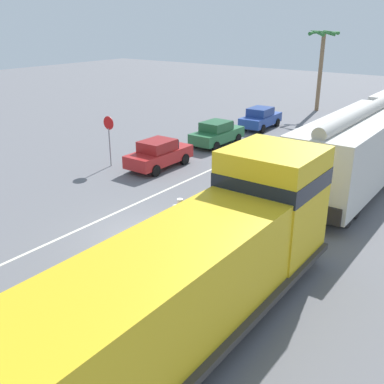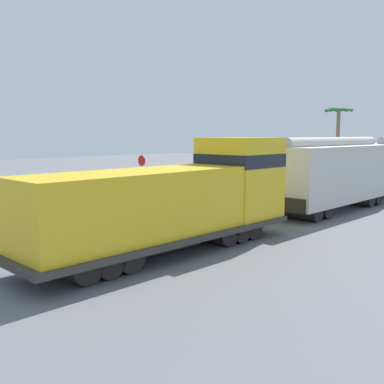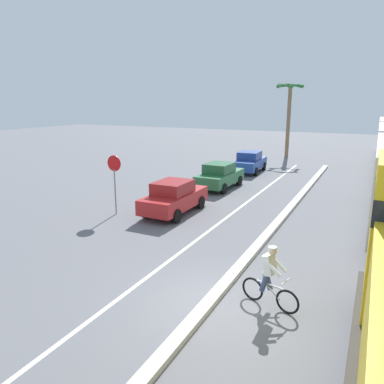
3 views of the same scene
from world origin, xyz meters
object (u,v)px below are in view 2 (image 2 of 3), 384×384
parked_car_red (180,186)px  parked_car_blue (278,174)px  locomotive (181,202)px  parked_car_green (235,179)px  stop_sign (142,167)px  palm_tree_near (338,125)px  cyclist (178,207)px  hopper_car_lead (333,174)px

parked_car_red → parked_car_blue: 12.11m
locomotive → parked_car_blue: locomotive is taller
parked_car_red → parked_car_green: (-0.04, 6.01, 0.00)m
parked_car_red → locomotive: bearing=-44.2°
parked_car_blue → stop_sign: bearing=-100.3°
parked_car_green → stop_sign: size_ratio=1.47×
parked_car_blue → stop_sign: stop_sign is taller
locomotive → stop_sign: (-12.54, 8.44, 0.23)m
parked_car_green → palm_tree_near: 16.35m
parked_car_red → stop_sign: 3.07m
stop_sign → palm_tree_near: palm_tree_near is taller
locomotive → parked_car_green: (-10.11, 15.82, -0.98)m
parked_car_red → parked_car_blue: size_ratio=0.99×
locomotive → palm_tree_near: size_ratio=1.62×
parked_car_green → locomotive: bearing=-57.4°
locomotive → cyclist: locomotive is taller
parked_car_red → cyclist: cyclist is taller
hopper_car_lead → palm_tree_near: (-9.39, 19.37, 3.23)m
locomotive → parked_car_blue: bearing=114.8°
locomotive → parked_car_blue: size_ratio=2.72×
hopper_car_lead → cyclist: hopper_car_lead is taller
locomotive → hopper_car_lead: bearing=90.0°
locomotive → parked_car_red: size_ratio=2.76×
parked_car_green → stop_sign: (-2.43, -7.38, 1.21)m
hopper_car_lead → stop_sign: bearing=-163.5°
hopper_car_lead → parked_car_red: 10.42m
locomotive → parked_car_red: 14.09m
locomotive → parked_car_red: (-10.07, 9.81, -0.98)m
hopper_car_lead → parked_car_green: (-10.11, 3.67, -1.26)m
parked_car_red → palm_tree_near: (0.68, 21.72, 4.49)m
hopper_car_lead → locomotive: bearing=-90.0°
cyclist → palm_tree_near: (-5.75, 28.13, 4.49)m
locomotive → palm_tree_near: palm_tree_near is taller
hopper_car_lead → cyclist: size_ratio=6.18×
parked_car_red → parked_car_green: 6.01m
parked_car_green → parked_car_blue: same height
parked_car_red → palm_tree_near: palm_tree_near is taller
cyclist → locomotive: bearing=-43.0°
parked_car_blue → hopper_car_lead: bearing=-44.0°
parked_car_blue → parked_car_red: bearing=-89.8°
parked_car_red → stop_sign: size_ratio=1.46×
hopper_car_lead → parked_car_blue: hopper_car_lead is taller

